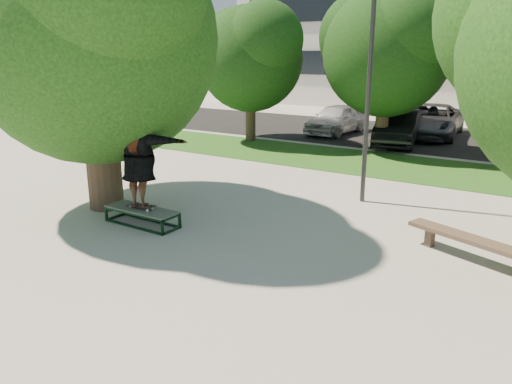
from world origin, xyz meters
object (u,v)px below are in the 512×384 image
Objects in this scene: grind_box at (142,216)px; car_dark at (398,128)px; car_grey at (431,121)px; car_silver_a at (336,119)px; bench at (482,245)px; tree_left at (92,23)px; lamppost at (369,78)px.

car_dark reaches higher than grind_box.
car_dark is at bearing -107.54° from car_grey.
car_dark is (3.36, -1.30, 0.02)m from car_silver_a.
car_grey is at bearing 128.64° from bench.
tree_left is at bearing 163.07° from grind_box.
grind_box is 7.07m from bench.
tree_left is 9.61m from bench.
tree_left is at bearing -150.86° from bench.
lamppost is 1.39× the size of car_dark.
bench is at bearing -77.39° from car_grey.
bench is at bearing 8.48° from tree_left.
grind_box is at bearing -81.07° from car_silver_a.
car_dark is 0.83× the size of car_grey.
bench reaches higher than grind_box.
car_silver_a is at bearing 147.48° from car_dark.
lamppost is 1.49× the size of car_silver_a.
grind_box is 0.61× the size of bench.
tree_left is at bearing -143.58° from lamppost.
lamppost is at bearing -89.27° from car_grey.
car_grey reaches higher than car_silver_a.
tree_left is 1.16× the size of lamppost.
bench is 0.72× the size of car_silver_a.
car_dark is (3.46, 12.45, -3.70)m from tree_left.
car_grey is (4.08, 15.29, -3.69)m from tree_left.
car_dark is (-1.83, 8.54, -2.43)m from lamppost.
tree_left is 16.25m from car_grey.
grind_box is at bearing -108.66° from car_dark.
car_dark reaches higher than car_silver_a.
tree_left is 3.95× the size of grind_box.
car_silver_a is 3.60m from car_dark.
car_grey is at bearing 66.50° from car_dark.
car_grey is (2.28, 15.83, 0.54)m from grind_box.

